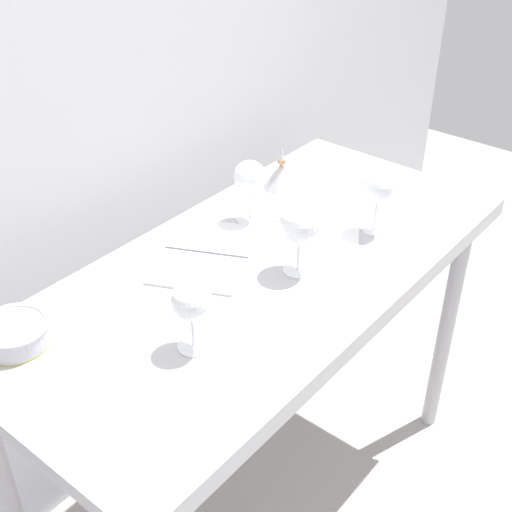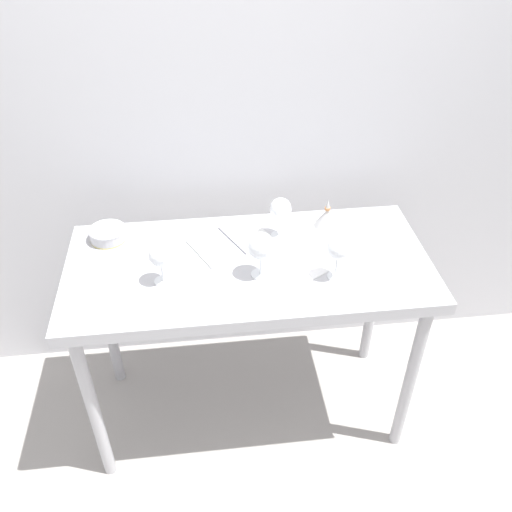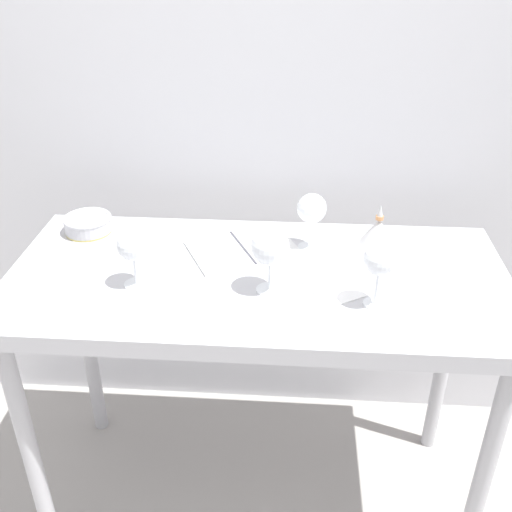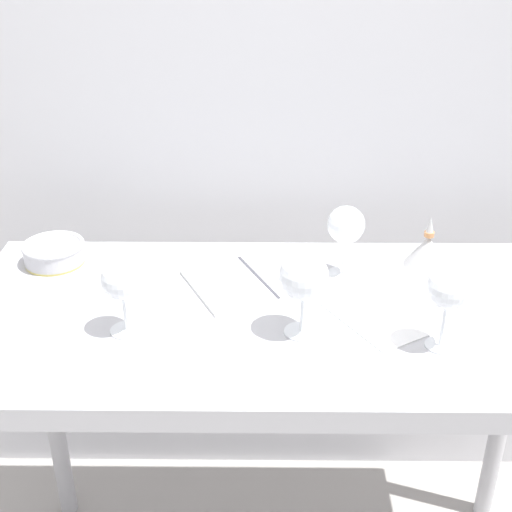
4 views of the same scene
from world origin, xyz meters
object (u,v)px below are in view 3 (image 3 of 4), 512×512
wine_glass_near_center (270,248)px  tasting_bowl (88,224)px  wine_glass_far_right (312,210)px  tasting_sheet_upper (326,278)px  wine_glass_near_right (380,261)px  open_notebook (243,248)px  decanter_funnel (378,230)px  wine_glass_near_left (132,247)px

wine_glass_near_center → tasting_bowl: 0.66m
wine_glass_far_right → tasting_sheet_upper: (0.04, -0.17, -0.12)m
wine_glass_near_center → wine_glass_near_right: wine_glass_near_center is taller
tasting_sheet_upper → wine_glass_far_right: bearing=72.7°
wine_glass_far_right → open_notebook: (-0.20, -0.02, -0.12)m
decanter_funnel → open_notebook: bearing=-169.3°
wine_glass_near_left → open_notebook: bearing=38.5°
wine_glass_near_center → open_notebook: 0.27m
open_notebook → tasting_bowl: size_ratio=2.48×
tasting_sheet_upper → tasting_bowl: 0.77m
open_notebook → tasting_bowl: 0.50m
wine_glass_near_center → tasting_bowl: (-0.58, 0.30, -0.10)m
wine_glass_near_left → wine_glass_far_right: bearing=27.0°
wine_glass_far_right → wine_glass_near_left: bearing=-153.0°
wine_glass_near_center → wine_glass_near_right: 0.28m
wine_glass_near_right → tasting_sheet_upper: wine_glass_near_right is taller
wine_glass_near_right → wine_glass_near_left: 0.63m
wine_glass_near_center → open_notebook: bearing=112.7°
tasting_sheet_upper → decanter_funnel: (0.16, 0.22, 0.04)m
tasting_sheet_upper → decanter_funnel: decanter_funnel is taller
wine_glass_near_right → tasting_bowl: (-0.86, 0.34, -0.10)m
open_notebook → tasting_sheet_upper: size_ratio=1.48×
wine_glass_far_right → open_notebook: wine_glass_far_right is taller
wine_glass_near_left → open_notebook: (0.27, 0.21, -0.11)m
wine_glass_near_center → decanter_funnel: 0.44m
wine_glass_near_right → open_notebook: (-0.36, 0.26, -0.13)m
wine_glass_far_right → wine_glass_near_left: (-0.47, -0.24, -0.01)m
tasting_sheet_upper → tasting_bowl: tasting_bowl is taller
wine_glass_near_center → wine_glass_near_left: (-0.36, 0.00, -0.01)m
open_notebook → wine_glass_near_right: bearing=-62.1°
wine_glass_near_center → wine_glass_near_left: size_ratio=1.12×
wine_glass_near_center → tasting_bowl: size_ratio=1.23×
tasting_sheet_upper → tasting_bowl: size_ratio=1.67×
wine_glass_near_right → open_notebook: bearing=144.2°
wine_glass_near_center → wine_glass_near_right: bearing=-9.6°
wine_glass_near_right → tasting_bowl: bearing=158.2°
wine_glass_near_right → wine_glass_near_center: bearing=170.4°
wine_glass_far_right → wine_glass_near_left: size_ratio=1.06×
wine_glass_near_center → wine_glass_near_left: bearing=179.7°
wine_glass_near_left → decanter_funnel: (0.67, 0.29, -0.08)m
wine_glass_far_right → decanter_funnel: bearing=14.1°
wine_glass_far_right → tasting_bowl: wine_glass_far_right is taller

